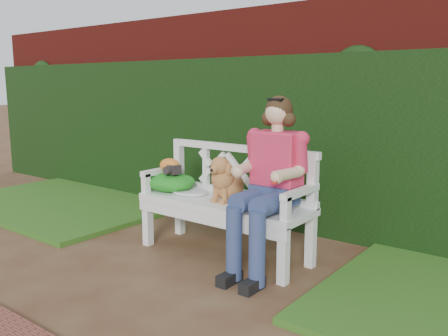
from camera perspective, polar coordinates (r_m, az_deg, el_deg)
The scene contains 11 objects.
ground at distance 3.72m, azimuth -8.18°, elevation -12.65°, with size 60.00×60.00×0.00m, color #4E2919.
brick_wall at distance 4.95m, azimuth 7.53°, elevation 6.17°, with size 10.00×0.30×2.20m, color maroon.
ivy_hedge at distance 4.78m, azimuth 6.13°, elevation 3.06°, with size 10.00×0.18×1.70m, color #1B3810.
grass_left at distance 6.04m, azimuth -18.04°, elevation -3.88°, with size 2.60×2.00×0.05m, color #286019.
garden_bench at distance 4.01m, azimuth 0.00°, elevation -7.20°, with size 1.58×0.60×0.48m, color white, non-canonical shape.
seated_woman at distance 3.62m, azimuth 5.95°, elevation -2.49°, with size 0.55×0.73×1.29m, color #F84C4E, non-canonical shape.
dog at distance 3.88m, azimuth 0.35°, elevation -1.18°, with size 0.26×0.35×0.38m, color #A96948, non-canonical shape.
tennis_racket at distance 4.21m, azimuth -4.41°, elevation -2.77°, with size 0.66×0.28×0.03m, color white, non-canonical shape.
green_bag at distance 4.30m, azimuth -6.58°, elevation -1.62°, with size 0.48×0.37×0.16m, color #388B2D, non-canonical shape.
camera_item at distance 4.21m, azimuth -6.15°, elevation -0.15°, with size 0.12×0.09×0.08m, color #282324.
baseball_glove at distance 4.27m, azimuth -6.54°, elevation 0.31°, with size 0.20×0.15×0.13m, color orange.
Camera 1 is at (2.48, -2.37, 1.43)m, focal length 38.00 mm.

